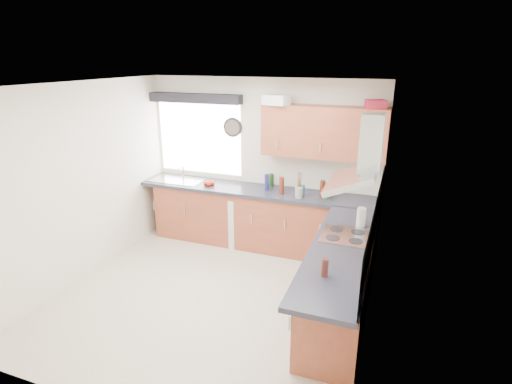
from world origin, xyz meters
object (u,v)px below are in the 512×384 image
at_px(extractor_hood, 362,161).
at_px(washing_machine, 247,220).
at_px(oven, 343,275).
at_px(upper_cabinets, 324,132).

distance_m(extractor_hood, washing_machine, 2.54).
bearing_deg(washing_machine, extractor_hood, -53.70).
height_order(oven, upper_cabinets, upper_cabinets).
bearing_deg(upper_cabinets, oven, -67.46).
height_order(oven, extractor_hood, extractor_hood).
xyz_separation_m(oven, extractor_hood, (0.10, -0.00, 1.34)).
xyz_separation_m(extractor_hood, upper_cabinets, (-0.65, 1.33, 0.03)).
xyz_separation_m(oven, washing_machine, (-1.65, 1.22, -0.04)).
height_order(extractor_hood, upper_cabinets, upper_cabinets).
bearing_deg(oven, extractor_hood, -0.00).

